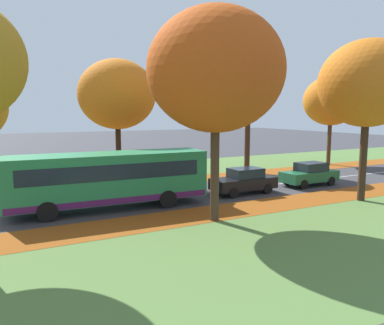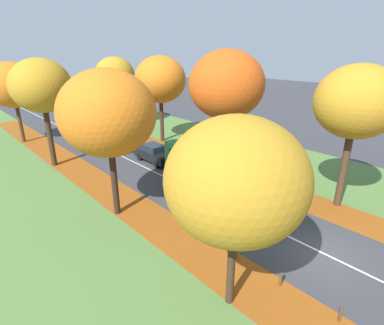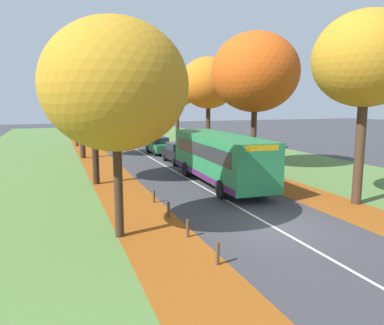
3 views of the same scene
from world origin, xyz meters
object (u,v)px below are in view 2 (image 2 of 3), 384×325
at_px(tree_right_nearest, 357,103).
at_px(car_black_lead, 154,153).
at_px(tree_left_nearest, 236,181).
at_px(bollard_second, 281,279).
at_px(bus, 222,171).
at_px(tree_left_far, 12,85).
at_px(bollard_fourth, 201,231).
at_px(car_green_following, 122,140).
at_px(tree_right_near, 226,85).
at_px(bollard_nearest, 341,314).
at_px(tree_right_mid, 160,80).
at_px(tree_right_far, 115,75).
at_px(bollard_third, 236,252).
at_px(tree_left_near, 108,114).
at_px(tree_left_mid, 41,86).

xyz_separation_m(tree_right_nearest, car_black_lead, (-4.19, 14.96, -6.01)).
relative_size(tree_left_nearest, bollard_second, 11.59).
height_order(bus, car_black_lead, bus).
height_order(tree_left_far, bus, tree_left_far).
xyz_separation_m(tree_left_nearest, bollard_fourth, (2.37, 4.13, -5.15)).
distance_m(bollard_fourth, car_green_following, 17.72).
distance_m(tree_right_near, bus, 7.94).
height_order(bus, car_green_following, bus).
bearing_deg(bollard_nearest, bollard_fourth, 90.08).
height_order(bollard_second, bollard_fourth, bollard_second).
bearing_deg(car_black_lead, bollard_nearest, -104.77).
relative_size(tree_left_far, tree_right_near, 0.87).
distance_m(tree_left_far, tree_right_nearest, 32.14).
bearing_deg(car_green_following, tree_right_mid, -8.15).
bearing_deg(tree_right_mid, tree_right_near, -92.70).
xyz_separation_m(bollard_second, car_black_lead, (5.06, 16.43, 0.48)).
relative_size(tree_left_nearest, tree_right_near, 0.79).
relative_size(tree_left_nearest, tree_right_far, 0.87).
distance_m(bollard_nearest, car_black_lead, 19.62).
bearing_deg(car_green_following, bollard_third, -104.22).
relative_size(bollard_nearest, bollard_second, 1.07).
height_order(tree_right_near, car_black_lead, tree_right_near).
bearing_deg(car_green_following, tree_right_far, 62.14).
distance_m(tree_left_nearest, tree_left_far, 30.61).
distance_m(tree_left_near, bollard_fourth, 8.38).
bearing_deg(bollard_nearest, car_green_following, 78.67).
distance_m(tree_right_nearest, bollard_third, 11.31).
bearing_deg(bollard_third, tree_left_near, 105.36).
distance_m(tree_left_far, car_black_lead, 17.55).
bearing_deg(bollard_fourth, bollard_second, -90.52).
relative_size(tree_right_near, tree_right_far, 1.10).
distance_m(tree_left_nearest, bollard_fourth, 7.02).
xyz_separation_m(tree_right_near, bollard_second, (-9.32, -11.71, -6.66)).
xyz_separation_m(tree_left_near, tree_left_far, (0.10, 21.10, -0.16)).
bearing_deg(tree_right_far, bollard_nearest, -106.12).
bearing_deg(bollard_second, tree_left_near, 101.55).
distance_m(tree_left_nearest, bollard_third, 5.87).
distance_m(tree_left_nearest, car_black_lead, 17.77).
xyz_separation_m(car_black_lead, car_green_following, (-0.06, 5.67, 0.00)).
relative_size(tree_right_mid, bollard_fourth, 14.47).
bearing_deg(tree_right_mid, tree_left_near, -137.39).
relative_size(tree_right_near, car_black_lead, 2.34).
bearing_deg(tree_left_nearest, tree_left_near, 88.90).
bearing_deg(tree_left_far, tree_left_near, -90.28).
bearing_deg(bollard_third, bollard_nearest, -89.79).
xyz_separation_m(tree_left_mid, tree_left_far, (0.04, 9.77, -0.72)).
bearing_deg(tree_right_mid, tree_left_far, 139.34).
height_order(bollard_third, bus, bus).
bearing_deg(car_green_following, bollard_second, -102.74).
height_order(tree_left_far, bollard_fourth, tree_left_far).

